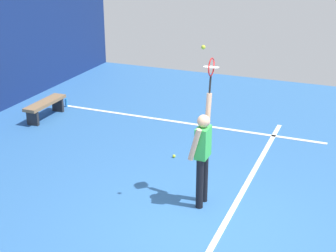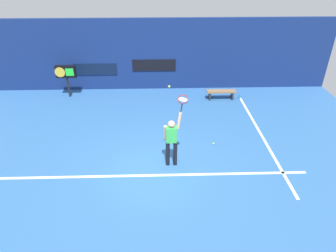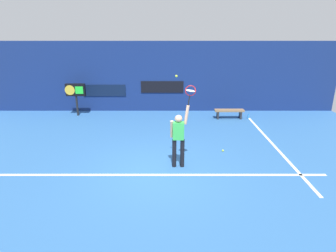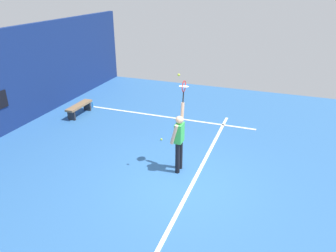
{
  "view_description": "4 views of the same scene",
  "coord_description": "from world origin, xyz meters",
  "px_view_note": "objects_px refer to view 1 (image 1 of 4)",
  "views": [
    {
      "loc": [
        -6.85,
        -2.12,
        4.56
      ],
      "look_at": [
        0.3,
        0.81,
        1.53
      ],
      "focal_mm": 53.78,
      "sensor_mm": 36.0,
      "label": 1
    },
    {
      "loc": [
        0.25,
        -7.74,
        6.21
      ],
      "look_at": [
        0.52,
        0.87,
        1.17
      ],
      "focal_mm": 31.72,
      "sensor_mm": 36.0,
      "label": 2
    },
    {
      "loc": [
        0.3,
        -7.89,
        4.1
      ],
      "look_at": [
        0.28,
        0.78,
        1.18
      ],
      "focal_mm": 30.73,
      "sensor_mm": 36.0,
      "label": 3
    },
    {
      "loc": [
        -6.99,
        -2.17,
        4.99
      ],
      "look_at": [
        0.41,
        0.55,
        1.45
      ],
      "focal_mm": 34.52,
      "sensor_mm": 36.0,
      "label": 4
    }
  ],
  "objects_px": {
    "tennis_player": "(203,152)",
    "tennis_ball": "(203,47)",
    "tennis_racket": "(211,69)",
    "court_bench": "(45,105)",
    "water_bottle": "(66,103)",
    "spare_ball": "(174,156)"
  },
  "relations": [
    {
      "from": "tennis_player",
      "to": "tennis_ball",
      "type": "relative_size",
      "value": 29.28
    },
    {
      "from": "tennis_racket",
      "to": "court_bench",
      "type": "bearing_deg",
      "value": 65.86
    },
    {
      "from": "water_bottle",
      "to": "spare_ball",
      "type": "xyz_separation_m",
      "value": [
        -1.95,
        -3.96,
        -0.09
      ]
    },
    {
      "from": "tennis_player",
      "to": "court_bench",
      "type": "bearing_deg",
      "value": 62.85
    },
    {
      "from": "court_bench",
      "to": "water_bottle",
      "type": "xyz_separation_m",
      "value": [
        0.95,
        0.0,
        -0.22
      ]
    },
    {
      "from": "tennis_racket",
      "to": "court_bench",
      "type": "relative_size",
      "value": 0.44
    },
    {
      "from": "tennis_ball",
      "to": "court_bench",
      "type": "height_order",
      "value": "tennis_ball"
    },
    {
      "from": "spare_ball",
      "to": "court_bench",
      "type": "bearing_deg",
      "value": 75.79
    },
    {
      "from": "tennis_ball",
      "to": "spare_ball",
      "type": "relative_size",
      "value": 1.0
    },
    {
      "from": "court_bench",
      "to": "spare_ball",
      "type": "distance_m",
      "value": 4.1
    },
    {
      "from": "tennis_player",
      "to": "water_bottle",
      "type": "xyz_separation_m",
      "value": [
        3.58,
        5.13,
        -0.89
      ]
    },
    {
      "from": "tennis_player",
      "to": "spare_ball",
      "type": "bearing_deg",
      "value": 35.65
    },
    {
      "from": "tennis_player",
      "to": "tennis_ball",
      "type": "xyz_separation_m",
      "value": [
        -0.08,
        0.01,
        1.83
      ]
    },
    {
      "from": "tennis_racket",
      "to": "court_bench",
      "type": "xyz_separation_m",
      "value": [
        2.3,
        5.14,
        -2.05
      ]
    },
    {
      "from": "tennis_racket",
      "to": "spare_ball",
      "type": "xyz_separation_m",
      "value": [
        1.3,
        1.17,
        -2.36
      ]
    },
    {
      "from": "court_bench",
      "to": "spare_ball",
      "type": "xyz_separation_m",
      "value": [
        -1.0,
        -3.96,
        -0.3
      ]
    },
    {
      "from": "tennis_racket",
      "to": "tennis_ball",
      "type": "relative_size",
      "value": 9.12
    },
    {
      "from": "tennis_racket",
      "to": "water_bottle",
      "type": "height_order",
      "value": "tennis_racket"
    },
    {
      "from": "court_bench",
      "to": "spare_ball",
      "type": "relative_size",
      "value": 20.59
    },
    {
      "from": "water_bottle",
      "to": "tennis_ball",
      "type": "bearing_deg",
      "value": -125.53
    },
    {
      "from": "tennis_player",
      "to": "tennis_racket",
      "type": "relative_size",
      "value": 3.21
    },
    {
      "from": "water_bottle",
      "to": "court_bench",
      "type": "bearing_deg",
      "value": -180.0
    }
  ]
}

